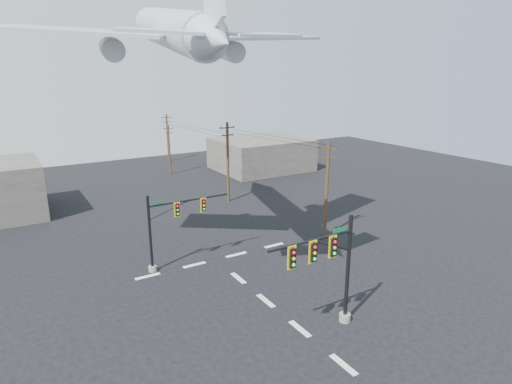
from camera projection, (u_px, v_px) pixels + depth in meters
ground at (300, 329)px, 26.92m from camera, size 120.00×120.00×0.00m
lane_markings at (256, 293)px, 31.31m from camera, size 14.00×21.20×0.01m
signal_mast_near at (331, 269)px, 25.86m from camera, size 6.34×0.80×7.30m
signal_mast_far at (169, 227)px, 34.46m from camera, size 7.23×0.70×6.40m
utility_pole_a at (327, 189)px, 40.42m from camera, size 1.75×0.89×9.35m
utility_pole_b at (228, 161)px, 51.98m from camera, size 1.98×0.33×9.80m
utility_pole_c at (169, 149)px, 66.24m from camera, size 1.49×0.71×7.71m
utility_pole_d at (168, 137)px, 75.77m from camera, size 1.71×0.51×8.37m
power_lines at (209, 129)px, 56.26m from camera, size 4.98×42.92×1.47m
airliner at (172, 30)px, 31.92m from camera, size 24.68×26.22×6.88m
building_right at (261, 154)px, 70.12m from camera, size 14.00×12.00×5.00m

